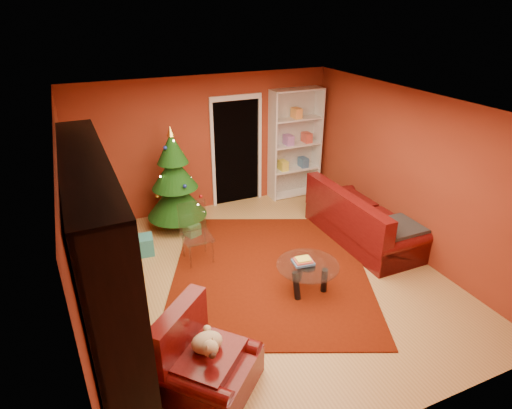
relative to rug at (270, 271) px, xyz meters
name	(u,v)px	position (x,y,z in m)	size (l,w,h in m)	color
floor	(267,279)	(-0.12, -0.12, -0.03)	(5.00, 5.50, 0.05)	#A57E46
ceiling	(269,104)	(-0.12, -0.12, 2.62)	(5.00, 5.50, 0.05)	silver
wall_back	(207,144)	(-0.12, 2.65, 1.29)	(5.00, 0.05, 2.60)	maroon
wall_left	(73,236)	(-2.64, -0.12, 1.29)	(0.05, 5.50, 2.60)	maroon
wall_right	(410,173)	(2.41, -0.12, 1.29)	(0.05, 5.50, 2.60)	maroon
doorway	(237,153)	(0.48, 2.61, 1.04)	(1.06, 0.60, 2.16)	black
rug	(270,271)	(0.00, 0.00, 0.00)	(2.94, 3.43, 0.02)	#561505
media_unit	(101,261)	(-2.39, -0.64, 1.19)	(0.48, 3.13, 2.40)	black
christmas_tree	(175,180)	(-0.93, 2.03, 0.92)	(1.07, 1.07, 1.91)	#0E370B
gift_box_teal	(144,245)	(-1.69, 1.31, 0.15)	(0.31, 0.31, 0.31)	teal
gift_box_green	(192,230)	(-0.80, 1.56, 0.11)	(0.24, 0.24, 0.24)	#317537
gift_box_red	(173,213)	(-0.94, 2.37, 0.11)	(0.24, 0.24, 0.24)	#A51C17
white_bookshelf	(295,144)	(1.71, 2.45, 1.11)	(1.07, 0.38, 2.31)	white
armchair	(210,360)	(-1.53, -1.73, 0.37)	(0.98, 0.98, 0.76)	#460A0A
dog	(207,342)	(-1.53, -1.66, 0.56)	(0.40, 0.30, 0.25)	beige
sofa	(364,215)	(1.90, 0.26, 0.47)	(2.21, 0.99, 0.95)	#460A0A
coffee_table	(307,277)	(0.27, -0.66, 0.22)	(0.88, 0.88, 0.55)	gray
acrylic_chair	(197,237)	(-0.93, 0.73, 0.43)	(0.45, 0.49, 0.87)	#66605B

